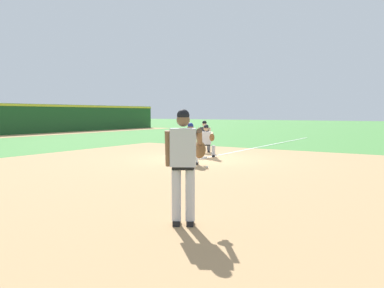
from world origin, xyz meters
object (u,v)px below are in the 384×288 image
at_px(baserunner, 190,142).
at_px(umpire, 204,135).
at_px(pitcher, 184,160).
at_px(first_baseman, 207,139).
at_px(baseball, 207,167).
at_px(first_base_bag, 200,158).

relative_size(baserunner, umpire, 1.00).
bearing_deg(pitcher, first_baseman, 28.08).
bearing_deg(baseball, baserunner, 64.82).
relative_size(first_baseman, umpire, 0.92).
bearing_deg(umpire, pitcher, -151.04).
distance_m(first_base_bag, umpire, 2.60).
bearing_deg(baserunner, pitcher, -148.06).
height_order(pitcher, first_baseman, pitcher).
distance_m(baseball, pitcher, 6.38).
xyz_separation_m(pitcher, umpire, (9.81, 5.43, -0.27)).
bearing_deg(umpire, baseball, -148.35).
relative_size(first_base_bag, first_baseman, 0.28).
height_order(first_base_bag, pitcher, pitcher).
distance_m(pitcher, baserunner, 7.14).
relative_size(pitcher, first_baseman, 1.39).
bearing_deg(baseball, pitcher, -153.14).
relative_size(baseball, first_baseman, 0.06).
distance_m(first_baseman, umpire, 1.91).
relative_size(first_base_bag, baserunner, 0.26).
height_order(pitcher, umpire, pitcher).
xyz_separation_m(baseball, umpire, (4.18, 2.58, 0.76)).
bearing_deg(first_baseman, first_base_bag, -172.62).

